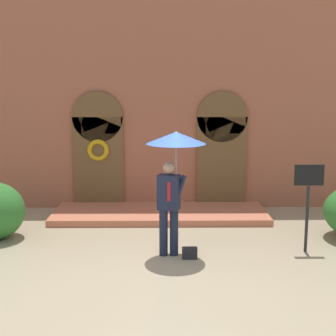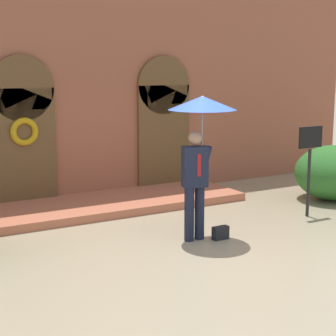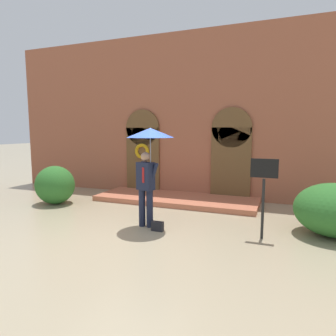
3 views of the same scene
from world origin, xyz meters
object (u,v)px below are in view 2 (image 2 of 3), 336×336
person_with_umbrella (200,124)px  handbag (220,233)px  shrub_right (334,173)px  sign_post (310,156)px

person_with_umbrella → handbag: (0.29, -0.20, -1.80)m
handbag → shrub_right: size_ratio=0.16×
handbag → sign_post: size_ratio=0.16×
person_with_umbrella → handbag: bearing=-34.6°
handbag → person_with_umbrella: bearing=144.3°
person_with_umbrella → shrub_right: (4.03, 0.92, -1.33)m
handbag → sign_post: 2.53m
person_with_umbrella → shrub_right: 4.34m
shrub_right → handbag: bearing=-163.3°
person_with_umbrella → sign_post: size_ratio=1.37×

